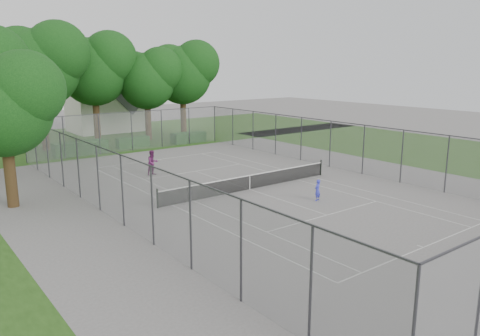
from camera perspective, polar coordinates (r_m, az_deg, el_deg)
ground at (r=29.17m, az=1.19°, el=-2.64°), size 120.00×120.00×0.00m
grass_far at (r=51.67m, az=-17.13°, el=3.48°), size 60.00×20.00×0.00m
grass_right at (r=45.92m, az=23.20°, el=1.94°), size 16.00×40.00×0.00m
court_markings at (r=29.17m, az=1.20°, el=-2.63°), size 11.03×23.83×0.01m
tennis_net at (r=29.04m, az=1.20°, el=-1.67°), size 12.87×0.10×1.10m
perimeter_fence at (r=28.75m, az=1.21°, el=0.84°), size 18.08×34.08×3.52m
tree_far_left at (r=45.43m, az=-23.19°, el=11.82°), size 7.95×7.26×11.42m
tree_far_midleft at (r=48.54m, az=-17.32°, el=11.78°), size 7.56×6.90×10.86m
tree_far_midright at (r=48.89m, az=-11.22°, el=10.90°), size 6.52×5.96×9.38m
tree_far_right at (r=51.15m, az=-6.93°, el=11.74°), size 7.09×6.48×10.20m
tree_side_front at (r=27.57m, az=-26.83°, el=7.33°), size 5.85×5.34×8.41m
hedge_left at (r=42.70m, az=-18.89°, el=2.33°), size 4.55×1.36×1.14m
hedge_mid at (r=45.08m, az=-12.92°, el=3.08°), size 3.07×0.88×0.97m
hedge_right at (r=46.92m, az=-6.30°, el=3.72°), size 3.42×1.25×1.03m
house at (r=56.87m, az=-16.10°, el=8.30°), size 7.83×6.07×9.75m
girl_player at (r=27.04m, az=9.43°, el=-2.67°), size 0.51×0.40×1.23m
woman_player at (r=33.35m, az=-10.60°, el=0.64°), size 0.95×0.79×1.77m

